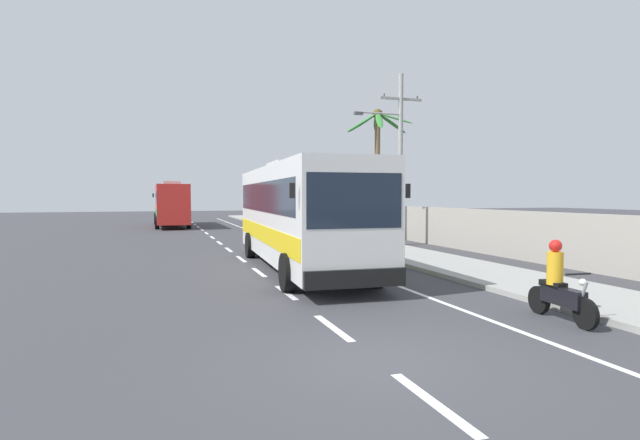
{
  "coord_description": "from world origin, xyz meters",
  "views": [
    {
      "loc": [
        -3.22,
        -6.95,
        2.56
      ],
      "look_at": [
        2.31,
        9.83,
        1.7
      ],
      "focal_mm": 27.87,
      "sensor_mm": 36.0,
      "label": 1
    }
  ],
  "objects": [
    {
      "name": "palm_second",
      "position": [
        8.56,
        18.52,
        5.27
      ],
      "size": [
        3.89,
        3.86,
        7.4
      ],
      "color": "brown",
      "rests_on": "ground"
    },
    {
      "name": "coach_bus_foreground",
      "position": [
        1.54,
        9.86,
        2.0
      ],
      "size": [
        3.43,
        11.97,
        3.84
      ],
      "color": "silver",
      "rests_on": "ground"
    },
    {
      "name": "palm_nearest",
      "position": [
        10.48,
        35.5,
        4.07
      ],
      "size": [
        3.57,
        3.27,
        5.57
      ],
      "color": "brown",
      "rests_on": "ground"
    },
    {
      "name": "ground_plane",
      "position": [
        0.0,
        0.0,
        0.0
      ],
      "size": [
        160.0,
        160.0,
        0.0
      ],
      "primitive_type": "plane",
      "color": "#3A3A3F"
    },
    {
      "name": "motorcycle_trailing",
      "position": [
        4.6,
        1.1,
        0.67
      ],
      "size": [
        0.56,
        1.96,
        1.66
      ],
      "color": "black",
      "rests_on": "ground"
    },
    {
      "name": "boundary_wall",
      "position": [
        10.6,
        14.0,
        0.98
      ],
      "size": [
        0.24,
        60.0,
        1.96
      ],
      "primitive_type": "cube",
      "color": "#9E998E",
      "rests_on": "ground"
    },
    {
      "name": "pedestrian_near_kerb",
      "position": [
        5.99,
        19.92,
        0.95
      ],
      "size": [
        0.36,
        0.36,
        1.56
      ],
      "rotation": [
        0.0,
        0.0,
        1.92
      ],
      "color": "beige",
      "rests_on": "sidewalk_kerb"
    },
    {
      "name": "utility_pole_mid",
      "position": [
        8.65,
        16.14,
        4.73
      ],
      "size": [
        3.75,
        0.24,
        8.79
      ],
      "color": "#9E9E99",
      "rests_on": "ground"
    },
    {
      "name": "coach_bus_far_lane",
      "position": [
        -2.07,
        36.39,
        1.94
      ],
      "size": [
        2.9,
        10.83,
        3.73
      ],
      "color": "red",
      "rests_on": "ground"
    },
    {
      "name": "lane_markings",
      "position": [
        1.97,
        14.95,
        0.0
      ],
      "size": [
        3.41,
        71.74,
        0.01
      ],
      "color": "white",
      "rests_on": "ground"
    },
    {
      "name": "motorcycle_beside_bus",
      "position": [
        3.58,
        18.68,
        0.65
      ],
      "size": [
        0.56,
        1.96,
        1.59
      ],
      "color": "black",
      "rests_on": "ground"
    },
    {
      "name": "palm_third",
      "position": [
        7.71,
        39.1,
        3.68
      ],
      "size": [
        3.38,
        3.27,
        5.22
      ],
      "color": "brown",
      "rests_on": "ground"
    },
    {
      "name": "sidewalk_kerb",
      "position": [
        6.8,
        10.0,
        0.07
      ],
      "size": [
        3.2,
        90.0,
        0.14
      ],
      "primitive_type": "cube",
      "color": "#999993",
      "rests_on": "ground"
    },
    {
      "name": "palm_fourth",
      "position": [
        8.45,
        25.47,
        4.08
      ],
      "size": [
        3.41,
        3.08,
        5.44
      ],
      "color": "brown",
      "rests_on": "ground"
    },
    {
      "name": "pedestrian_far_walk",
      "position": [
        7.43,
        16.2,
        1.01
      ],
      "size": [
        0.36,
        0.36,
        1.67
      ],
      "rotation": [
        0.0,
        0.0,
        4.44
      ],
      "color": "#75388E",
      "rests_on": "sidewalk_kerb"
    }
  ]
}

